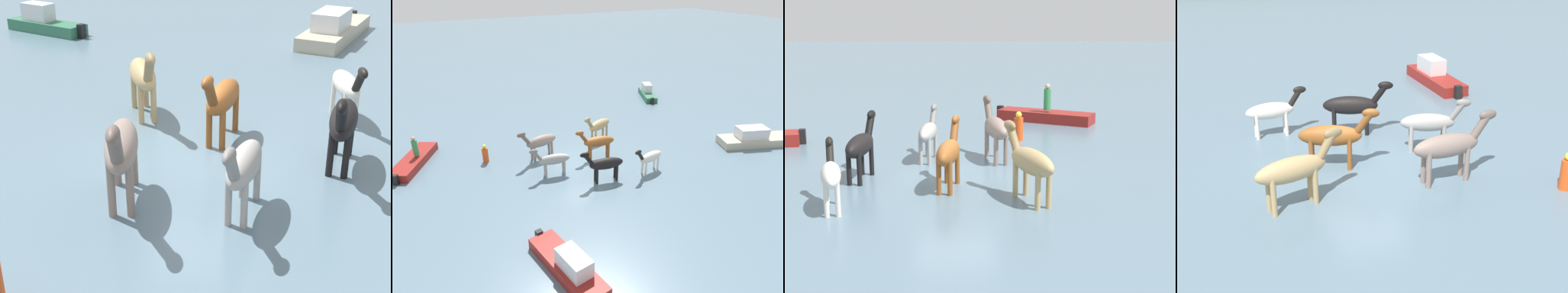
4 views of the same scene
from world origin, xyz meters
The scene contains 9 objects.
ground_plane centered at (0.00, 0.00, 0.00)m, with size 156.77×156.77×0.00m, color slate.
horse_chestnut_trailing centered at (2.20, -1.36, 1.14)m, with size 2.68×1.01×2.07m.
horse_mid_herd centered at (2.29, 0.90, 0.98)m, with size 2.31×0.79×1.78m.
horse_rear_stallion centered at (-2.27, -2.03, 1.11)m, with size 2.54×1.38×2.02m.
horse_dun_straggler centered at (-0.99, 0.15, 1.07)m, with size 2.51×0.89×1.94m.
horse_dark_mare centered at (0.03, 2.81, 1.06)m, with size 2.50×0.88×1.93m.
horse_gray_outer centered at (-2.77, 3.13, 0.94)m, with size 2.21×0.85×1.71m.
boat_launch_far centered at (-11.52, 3.40, 0.32)m, with size 5.63×3.22×1.36m.
boat_tender_starboard centered at (-10.91, -8.28, 0.30)m, with size 2.31×3.74×1.31m.
Camera 1 is at (11.51, 1.48, 5.55)m, focal length 52.90 mm.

